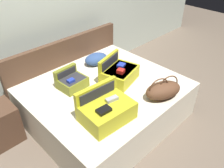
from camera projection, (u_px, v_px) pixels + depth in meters
name	position (u px, v px, depth m)	size (l,w,h in m)	color
ground_plane	(126.00, 131.00, 3.17)	(12.00, 12.00, 0.00)	#6B5B4C
back_wall	(47.00, 10.00, 3.40)	(8.00, 0.10, 2.60)	#B7C1B2
bed	(106.00, 102.00, 3.25)	(1.96, 1.72, 0.55)	beige
headboard	(67.00, 67.00, 3.67)	(2.00, 0.08, 0.94)	#4C3323
hard_case_large	(106.00, 110.00, 2.51)	(0.58, 0.45, 0.36)	gold
hard_case_medium	(119.00, 73.00, 3.15)	(0.56, 0.49, 0.34)	gold
hard_case_small	(72.00, 81.00, 3.03)	(0.36, 0.33, 0.25)	olive
duffel_bag	(163.00, 90.00, 2.84)	(0.54, 0.42, 0.30)	brown
pillow_near_headboard	(96.00, 59.00, 3.55)	(0.37, 0.26, 0.17)	navy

